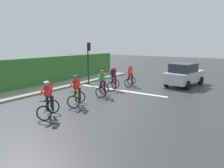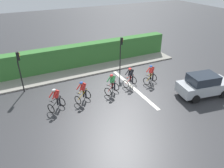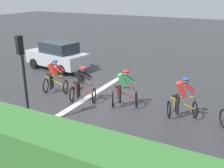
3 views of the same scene
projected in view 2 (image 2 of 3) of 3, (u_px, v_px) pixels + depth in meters
The scene contains 13 objects.
ground_plane at pixel (130, 89), 17.63m from camera, with size 80.00×80.00×0.00m, color #333335.
sidewalk_kerb at pixel (86, 69), 20.81m from camera, with size 2.80×19.02×0.12m, color gray.
stone_wall_low at pixel (83, 64), 21.42m from camera, with size 0.44×19.02×0.50m, color gray.
hedge_wall at pixel (81, 55), 21.24m from camera, with size 1.10×19.02×2.21m, color #387533.
road_marking_stop_line at pixel (133, 88), 17.77m from camera, with size 7.00×0.30×0.01m, color silver.
cyclist_lead at pixel (56, 99), 14.77m from camera, with size 1.12×1.27×1.66m.
cyclist_second at pixel (83, 92), 15.67m from camera, with size 1.08×1.27×1.66m.
cyclist_mid at pixel (112, 84), 16.71m from camera, with size 1.09×1.27×1.66m.
cyclist_fourth at pixel (130, 77), 17.75m from camera, with size 0.99×1.24×1.66m.
cyclist_trailing at pixel (151, 74), 18.18m from camera, with size 0.99×1.24×1.66m.
car_silver at pixel (204, 85), 16.42m from camera, with size 2.38×4.32×1.76m.
traffic_light_near_crossing at pixel (121, 50), 19.45m from camera, with size 0.25×0.31×3.34m.
traffic_light_far_junction at pixel (19, 66), 16.21m from camera, with size 0.22×0.31×3.34m.
Camera 2 is at (-13.05, 8.01, 8.87)m, focal length 34.21 mm.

